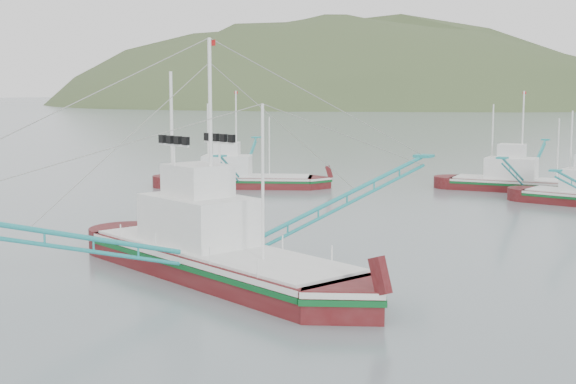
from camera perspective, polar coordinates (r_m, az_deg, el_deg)
The scene contains 5 objects.
ground at distance 41.10m, azimuth -4.25°, elevation -5.36°, with size 1200.00×1200.00×0.00m, color slate.
main_boat at distance 38.58m, azimuth -5.11°, elevation -2.55°, with size 17.33×29.50×12.30m.
bg_boat_left at distance 73.49m, azimuth -3.43°, elevation 1.84°, with size 13.77×22.22×9.54m.
bg_boat_far at distance 73.70m, azimuth 16.42°, elevation 1.06°, with size 13.24×23.48×9.52m.
headland_left at distance 442.31m, azimuth 3.06°, elevation 6.21°, with size 448.00×308.00×210.00m, color #3B4C27.
Camera 1 is at (22.81, -32.97, 9.06)m, focal length 50.00 mm.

